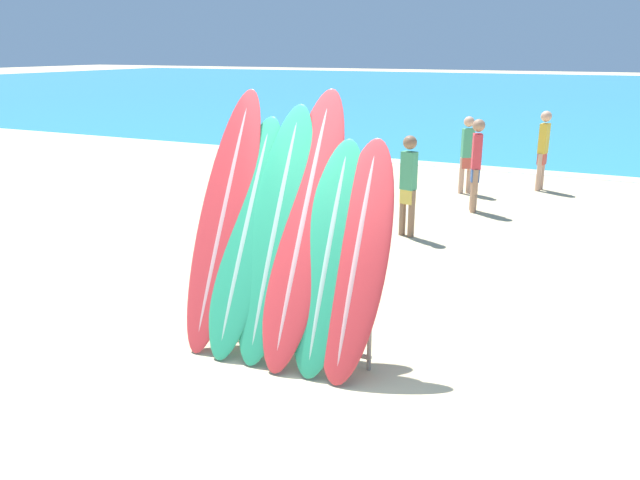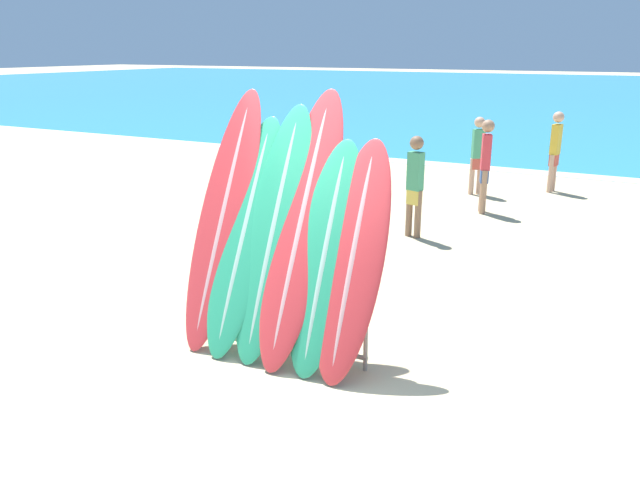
{
  "view_description": "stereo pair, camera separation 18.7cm",
  "coord_description": "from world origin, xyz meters",
  "px_view_note": "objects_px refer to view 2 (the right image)",
  "views": [
    {
      "loc": [
        2.38,
        -4.25,
        2.79
      ],
      "look_at": [
        -0.27,
        1.3,
        0.89
      ],
      "focal_mm": 35.0,
      "sensor_mm": 36.0,
      "label": 1
    },
    {
      "loc": [
        2.55,
        -4.16,
        2.79
      ],
      "look_at": [
        -0.27,
        1.3,
        0.89
      ],
      "focal_mm": 35.0,
      "sensor_mm": 36.0,
      "label": 2
    }
  ],
  "objects_px": {
    "surfboard_slot_3": "(302,227)",
    "person_far_left": "(415,183)",
    "surfboard_slot_5": "(353,260)",
    "person_near_water": "(555,149)",
    "surfboard_rack": "(281,305)",
    "surfboard_slot_0": "(224,217)",
    "person_far_right": "(477,153)",
    "person_mid_beach": "(485,163)",
    "surfboard_slot_4": "(326,257)",
    "surfboard_slot_2": "(274,232)",
    "surfboard_slot_1": "(245,234)"
  },
  "relations": [
    {
      "from": "surfboard_slot_3",
      "to": "person_far_left",
      "type": "bearing_deg",
      "value": 93.97
    },
    {
      "from": "surfboard_slot_5",
      "to": "person_near_water",
      "type": "relative_size",
      "value": 1.27
    },
    {
      "from": "surfboard_rack",
      "to": "surfboard_slot_0",
      "type": "bearing_deg",
      "value": 168.76
    },
    {
      "from": "person_far_left",
      "to": "person_far_right",
      "type": "height_order",
      "value": "person_far_left"
    },
    {
      "from": "surfboard_slot_3",
      "to": "surfboard_slot_5",
      "type": "relative_size",
      "value": 1.2
    },
    {
      "from": "surfboard_rack",
      "to": "surfboard_slot_3",
      "type": "bearing_deg",
      "value": 45.17
    },
    {
      "from": "surfboard_rack",
      "to": "surfboard_slot_3",
      "type": "xyz_separation_m",
      "value": [
        0.15,
        0.15,
        0.75
      ]
    },
    {
      "from": "surfboard_slot_5",
      "to": "person_far_right",
      "type": "height_order",
      "value": "surfboard_slot_5"
    },
    {
      "from": "surfboard_slot_3",
      "to": "person_far_right",
      "type": "relative_size",
      "value": 1.61
    },
    {
      "from": "surfboard_slot_0",
      "to": "person_mid_beach",
      "type": "xyz_separation_m",
      "value": [
        1.19,
        6.01,
        -0.32
      ]
    },
    {
      "from": "surfboard_slot_4",
      "to": "surfboard_rack",
      "type": "bearing_deg",
      "value": -175.84
    },
    {
      "from": "person_far_left",
      "to": "person_far_right",
      "type": "relative_size",
      "value": 1.02
    },
    {
      "from": "surfboard_rack",
      "to": "surfboard_slot_2",
      "type": "distance_m",
      "value": 0.7
    },
    {
      "from": "surfboard_rack",
      "to": "surfboard_slot_4",
      "type": "distance_m",
      "value": 0.7
    },
    {
      "from": "person_far_left",
      "to": "person_far_right",
      "type": "xyz_separation_m",
      "value": [
        0.13,
        3.35,
        -0.02
      ]
    },
    {
      "from": "surfboard_slot_5",
      "to": "person_far_right",
      "type": "bearing_deg",
      "value": 95.53
    },
    {
      "from": "surfboard_rack",
      "to": "surfboard_slot_4",
      "type": "height_order",
      "value": "surfboard_slot_4"
    },
    {
      "from": "person_far_right",
      "to": "surfboard_slot_4",
      "type": "bearing_deg",
      "value": -118.08
    },
    {
      "from": "surfboard_slot_3",
      "to": "person_far_right",
      "type": "height_order",
      "value": "surfboard_slot_3"
    },
    {
      "from": "surfboard_slot_1",
      "to": "surfboard_slot_2",
      "type": "distance_m",
      "value": 0.32
    },
    {
      "from": "surfboard_slot_1",
      "to": "surfboard_slot_5",
      "type": "height_order",
      "value": "surfboard_slot_1"
    },
    {
      "from": "surfboard_slot_1",
      "to": "person_mid_beach",
      "type": "bearing_deg",
      "value": 81.5
    },
    {
      "from": "surfboard_slot_1",
      "to": "surfboard_slot_5",
      "type": "bearing_deg",
      "value": -2.47
    },
    {
      "from": "surfboard_slot_2",
      "to": "person_near_water",
      "type": "relative_size",
      "value": 1.43
    },
    {
      "from": "person_far_right",
      "to": "person_mid_beach",
      "type": "bearing_deg",
      "value": -102.89
    },
    {
      "from": "surfboard_slot_2",
      "to": "surfboard_slot_5",
      "type": "bearing_deg",
      "value": -4.77
    },
    {
      "from": "surfboard_slot_1",
      "to": "person_far_left",
      "type": "height_order",
      "value": "surfboard_slot_1"
    },
    {
      "from": "surfboard_slot_3",
      "to": "person_near_water",
      "type": "distance_m",
      "value": 8.41
    },
    {
      "from": "surfboard_slot_1",
      "to": "person_near_water",
      "type": "xyz_separation_m",
      "value": [
        1.75,
        8.39,
        -0.21
      ]
    },
    {
      "from": "surfboard_slot_1",
      "to": "surfboard_slot_2",
      "type": "height_order",
      "value": "surfboard_slot_2"
    },
    {
      "from": "surfboard_rack",
      "to": "person_far_left",
      "type": "bearing_deg",
      "value": 91.83
    },
    {
      "from": "surfboard_slot_4",
      "to": "person_far_right",
      "type": "relative_size",
      "value": 1.33
    },
    {
      "from": "surfboard_slot_1",
      "to": "surfboard_rack",
      "type": "bearing_deg",
      "value": -11.11
    },
    {
      "from": "person_mid_beach",
      "to": "surfboard_slot_0",
      "type": "bearing_deg",
      "value": 150.66
    },
    {
      "from": "surfboard_slot_2",
      "to": "surfboard_slot_5",
      "type": "distance_m",
      "value": 0.86
    },
    {
      "from": "surfboard_slot_2",
      "to": "surfboard_slot_4",
      "type": "relative_size",
      "value": 1.14
    },
    {
      "from": "surfboard_slot_1",
      "to": "surfboard_slot_2",
      "type": "xyz_separation_m",
      "value": [
        0.32,
        0.02,
        0.06
      ]
    },
    {
      "from": "surfboard_slot_2",
      "to": "surfboard_slot_4",
      "type": "height_order",
      "value": "surfboard_slot_2"
    },
    {
      "from": "surfboard_slot_1",
      "to": "surfboard_slot_3",
      "type": "height_order",
      "value": "surfboard_slot_3"
    },
    {
      "from": "surfboard_slot_3",
      "to": "surfboard_slot_4",
      "type": "xyz_separation_m",
      "value": [
        0.31,
        -0.11,
        -0.21
      ]
    },
    {
      "from": "surfboard_slot_4",
      "to": "surfboard_slot_3",
      "type": "bearing_deg",
      "value": 159.53
    },
    {
      "from": "surfboard_slot_1",
      "to": "person_near_water",
      "type": "relative_size",
      "value": 1.35
    },
    {
      "from": "surfboard_slot_3",
      "to": "person_far_right",
      "type": "xyz_separation_m",
      "value": [
        -0.15,
        7.39,
        -0.39
      ]
    },
    {
      "from": "surfboard_rack",
      "to": "surfboard_slot_2",
      "type": "xyz_separation_m",
      "value": [
        -0.13,
        0.11,
        0.68
      ]
    },
    {
      "from": "surfboard_slot_0",
      "to": "surfboard_slot_3",
      "type": "relative_size",
      "value": 0.99
    },
    {
      "from": "surfboard_slot_0",
      "to": "surfboard_slot_2",
      "type": "xyz_separation_m",
      "value": [
        0.6,
        -0.04,
        -0.06
      ]
    },
    {
      "from": "surfboard_slot_1",
      "to": "surfboard_slot_2",
      "type": "bearing_deg",
      "value": 3.74
    },
    {
      "from": "surfboard_slot_4",
      "to": "person_far_left",
      "type": "xyz_separation_m",
      "value": [
        -0.59,
        4.15,
        -0.16
      ]
    },
    {
      "from": "surfboard_slot_5",
      "to": "person_far_right",
      "type": "distance_m",
      "value": 7.54
    },
    {
      "from": "surfboard_slot_4",
      "to": "person_mid_beach",
      "type": "xyz_separation_m",
      "value": [
        0.01,
        6.12,
        -0.12
      ]
    }
  ]
}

